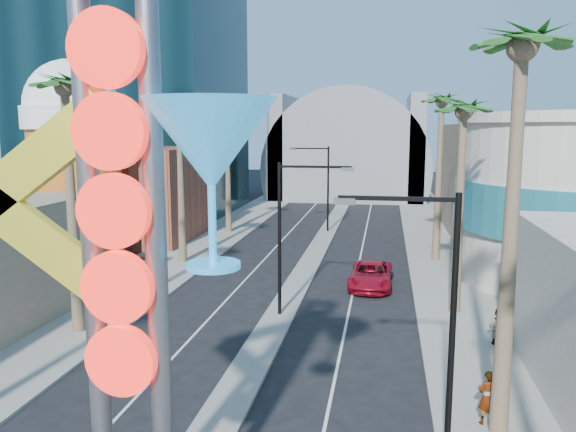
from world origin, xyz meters
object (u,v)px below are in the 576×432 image
object	(u,v)px
pedestrian_a	(487,397)
pedestrian_b	(497,326)
neon_sign	(161,249)
red_pickup	(371,275)

from	to	relation	value
pedestrian_a	pedestrian_b	distance (m)	7.37
neon_sign	pedestrian_a	distance (m)	12.52
red_pickup	pedestrian_a	xyz separation A→B (m)	(4.19, -15.90, 0.30)
neon_sign	red_pickup	distance (m)	24.53
pedestrian_a	pedestrian_b	world-z (taller)	pedestrian_a
red_pickup	pedestrian_b	xyz separation A→B (m)	(5.81, -8.71, 0.22)
red_pickup	pedestrian_a	world-z (taller)	pedestrian_a
red_pickup	pedestrian_b	size ratio (longest dim) A/B	3.31
neon_sign	pedestrian_a	xyz separation A→B (m)	(7.88, 7.46, -6.25)
neon_sign	pedestrian_b	size ratio (longest dim) A/B	7.63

